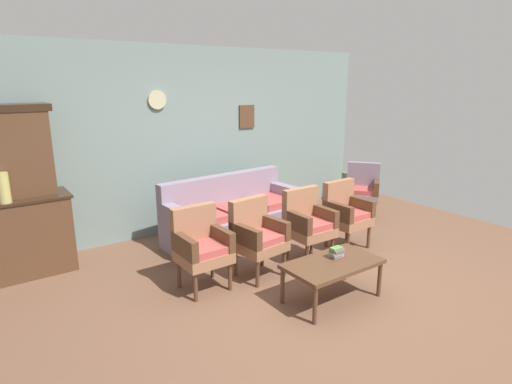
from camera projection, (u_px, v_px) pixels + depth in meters
ground_plane at (313, 289)px, 4.63m from camera, size 7.68×7.68×0.00m
wall_back_with_decor at (196, 139)px, 6.35m from camera, size 6.40×0.09×2.70m
side_cabinet at (19, 237)px, 4.87m from camera, size 1.16×0.55×0.93m
cabinet_upper_hutch at (6, 151)px, 4.68m from camera, size 0.99×0.38×1.03m
vase_on_cabinet at (4, 188)px, 4.52m from camera, size 0.13×0.13×0.33m
floral_couch at (234, 217)px, 6.00m from camera, size 2.07×0.93×0.90m
armchair_row_middle at (201, 245)px, 4.55m from camera, size 0.52×0.49×0.90m
armchair_by_doorway at (257, 234)px, 4.85m from camera, size 0.57×0.54×0.90m
armchair_near_couch_end at (308, 221)px, 5.29m from camera, size 0.53×0.50×0.90m
armchair_near_cabinet at (346, 211)px, 5.70m from camera, size 0.53×0.50×0.90m
wingback_chair_by_fireplace at (362, 188)px, 6.92m from camera, size 0.71×0.71×0.90m
coffee_table at (333, 266)px, 4.31m from camera, size 1.00×0.56×0.42m
book_stack_on_table at (337, 252)px, 4.40m from camera, size 0.16×0.10×0.12m
floor_vase_by_wall at (347, 187)px, 7.85m from camera, size 0.22×0.22×0.57m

